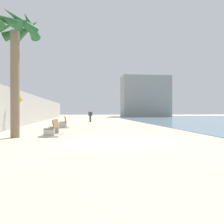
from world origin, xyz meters
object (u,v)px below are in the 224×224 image
(palm_tree, at_px, (15,40))
(bench_far, at_px, (63,125))
(bench_near, at_px, (52,132))
(person_walking, at_px, (90,115))
(pedestrian_sign, at_px, (17,108))

(palm_tree, xyz_separation_m, bench_far, (1.97, 7.45, -5.12))
(bench_near, height_order, person_walking, person_walking)
(bench_near, xyz_separation_m, person_walking, (2.85, 16.17, 0.68))
(palm_tree, xyz_separation_m, person_walking, (4.73, 16.98, -4.44))
(person_walking, relative_size, pedestrian_sign, 0.58)
(bench_near, relative_size, pedestrian_sign, 0.79)
(palm_tree, height_order, bench_near, palm_tree)
(palm_tree, relative_size, bench_near, 3.20)
(bench_far, bearing_deg, pedestrian_sign, -145.67)
(bench_far, distance_m, pedestrian_sign, 4.21)
(pedestrian_sign, bearing_deg, palm_tree, -76.20)
(person_walking, bearing_deg, palm_tree, -105.57)
(person_walking, distance_m, pedestrian_sign, 13.22)
(person_walking, bearing_deg, bench_far, -106.15)
(bench_near, relative_size, bench_far, 0.98)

